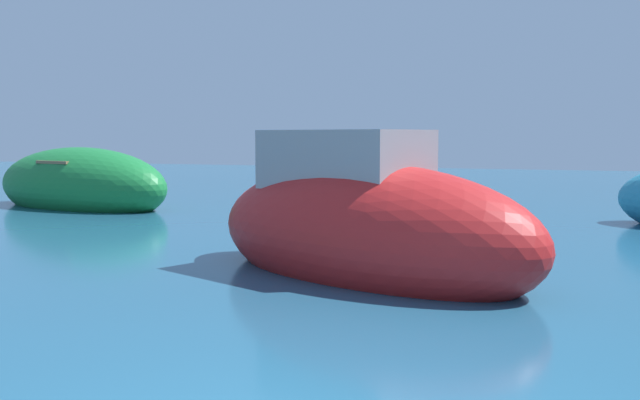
% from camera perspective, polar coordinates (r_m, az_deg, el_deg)
% --- Properties ---
extents(moored_boat_0, '(6.12, 4.42, 2.59)m').
position_cam_1_polar(moored_boat_0, '(10.24, 3.68, -2.26)').
color(moored_boat_0, '#B21E1E').
rests_on(moored_boat_0, ground).
extents(moored_boat_1, '(6.67, 3.71, 2.20)m').
position_cam_1_polar(moored_boat_1, '(20.97, -19.02, 1.12)').
color(moored_boat_1, '#197233').
rests_on(moored_boat_1, ground).
extents(moored_boat_3, '(4.65, 1.61, 1.30)m').
position_cam_1_polar(moored_boat_3, '(17.30, 3.25, -0.25)').
color(moored_boat_3, '#3F3F47').
rests_on(moored_boat_3, ground).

